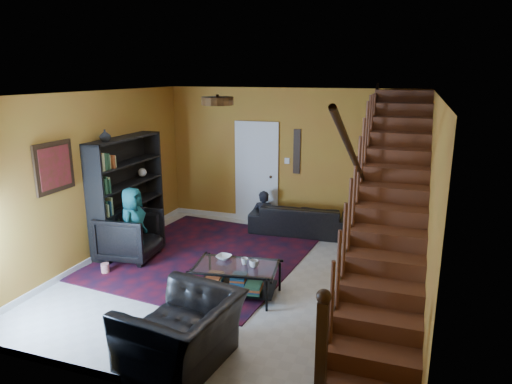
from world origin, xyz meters
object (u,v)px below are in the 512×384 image
sofa (302,219)px  armchair_right (182,333)px  armchair_left (131,236)px  coffee_table (236,278)px  bookshelf (128,195)px

sofa → armchair_right: size_ratio=1.69×
armchair_left → coffee_table: size_ratio=0.71×
armchair_right → coffee_table: 1.71m
armchair_right → bookshelf: bearing=-130.2°
bookshelf → sofa: bookshelf is taller
bookshelf → armchair_left: bearing=-54.7°
bookshelf → coffee_table: 2.86m
bookshelf → armchair_left: size_ratio=2.22×
bookshelf → sofa: 3.34m
armchair_left → bookshelf: bearing=29.7°
sofa → armchair_left: armchair_left is taller
bookshelf → coffee_table: bookshelf is taller
sofa → coffee_table: (-0.27, -2.84, -0.04)m
armchair_left → coffee_table: bearing=-112.1°
sofa → armchair_right: armchair_right is taller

